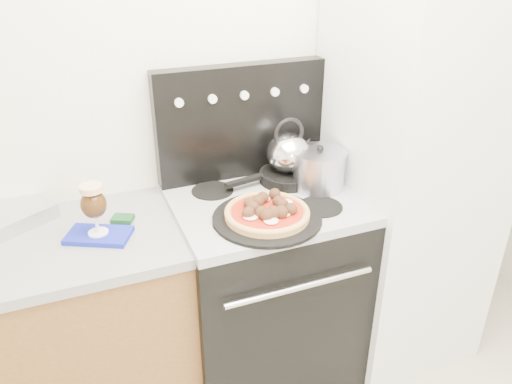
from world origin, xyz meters
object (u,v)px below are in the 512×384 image
tea_kettle (288,150)px  stock_pot (319,171)px  stove_body (264,291)px  pizza (267,211)px  base_cabinet (1,356)px  fridge (408,169)px  oven_mitt (99,235)px  beer_glass (94,209)px  pizza_pan (267,218)px  skillet (287,176)px

tea_kettle → stock_pot: 0.16m
stock_pot → stove_body: bearing=-176.5°
tea_kettle → pizza: bearing=-121.1°
base_cabinet → stove_body: size_ratio=1.65×
fridge → pizza: size_ratio=5.82×
oven_mitt → tea_kettle: tea_kettle is taller
base_cabinet → oven_mitt: (0.43, -0.04, 0.48)m
beer_glass → tea_kettle: (0.83, 0.14, 0.05)m
oven_mitt → stock_pot: bearing=2.2°
fridge → beer_glass: size_ratio=9.49×
pizza_pan → skillet: (0.22, 0.28, 0.02)m
oven_mitt → pizza: pizza is taller
fridge → beer_glass: fridge is taller
base_cabinet → pizza_pan: size_ratio=3.43×
oven_mitt → pizza: size_ratio=0.70×
skillet → tea_kettle: tea_kettle is taller
stock_pot → skillet: bearing=132.0°
stove_body → stock_pot: (0.26, 0.02, 0.56)m
tea_kettle → oven_mitt: bearing=-163.7°
stove_body → oven_mitt: oven_mitt is taller
pizza → stock_pot: size_ratio=1.49×
beer_glass → pizza: bearing=-12.9°
stove_body → pizza: pizza is taller
stock_pot → base_cabinet: bearing=179.6°
tea_kettle → beer_glass: bearing=-163.7°
base_cabinet → beer_glass: (0.43, -0.04, 0.59)m
skillet → tea_kettle: (0.00, 0.00, 0.13)m
stove_body → stock_pot: bearing=3.5°
oven_mitt → tea_kettle: bearing=9.7°
stove_body → tea_kettle: 0.66m
pizza → stock_pot: (0.32, 0.18, 0.04)m
pizza_pan → oven_mitt: bearing=167.1°
base_cabinet → stock_pot: (1.36, -0.01, 0.57)m
stove_body → beer_glass: bearing=-178.4°
pizza_pan → skillet: bearing=52.3°
stove_body → pizza_pan: 0.52m
skillet → tea_kettle: bearing=0.0°
pizza → skillet: pizza is taller
tea_kettle → fridge: bearing=-8.7°
fridge → pizza: bearing=-169.9°
pizza_pan → tea_kettle: tea_kettle is taller
pizza → skillet: 0.36m
oven_mitt → stock_pot: (0.93, 0.03, 0.09)m
fridge → oven_mitt: 1.37m
pizza_pan → tea_kettle: (0.22, 0.28, 0.14)m
oven_mitt → skillet: bearing=9.7°
tea_kettle → stock_pot: tea_kettle is taller
base_cabinet → beer_glass: 0.73m
base_cabinet → skillet: skillet is taller
beer_glass → skillet: bearing=9.7°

